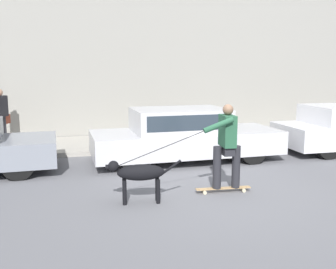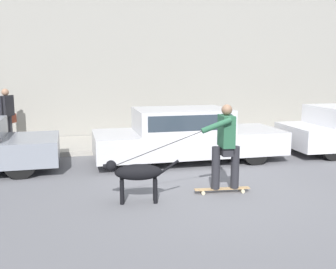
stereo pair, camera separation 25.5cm
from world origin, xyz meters
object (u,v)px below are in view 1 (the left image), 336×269
Objects in this scene: parked_car_1 at (184,136)px; skateboarder at (226,143)px; pedestrian_with_bag at (1,114)px; dog at (139,174)px.

parked_car_1 is 2.58m from skateboarder.
skateboarder is (-0.00, -2.56, 0.29)m from parked_car_1.
skateboarder is 1.62× the size of pedestrian_with_bag.
skateboarder is 7.01m from pedestrian_with_bag.
dog is (-1.65, -2.72, -0.12)m from parked_car_1.
pedestrian_with_bag is (-4.54, 5.34, 0.06)m from skateboarder.
parked_car_1 is 2.94× the size of pedestrian_with_bag.
pedestrian_with_bag is at bearing -54.59° from dog.
parked_car_1 is 5.34m from pedestrian_with_bag.
skateboarder reaches higher than parked_car_1.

